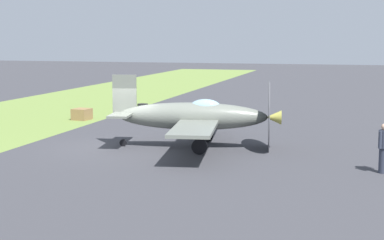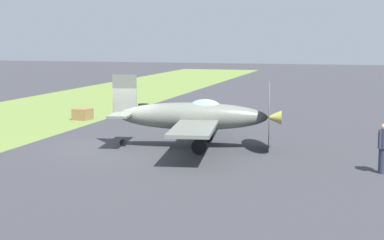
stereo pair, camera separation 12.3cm
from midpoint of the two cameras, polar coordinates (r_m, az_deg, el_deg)
ground_plane at (r=25.38m, az=-7.17°, el=-2.65°), size 160.00×160.00×0.00m
airplane_lead at (r=24.93m, az=0.19°, el=0.35°), size 9.09×7.23×3.22m
ground_crew_chief at (r=21.39m, az=17.80°, el=-2.49°), size 0.56×0.38×1.73m
fuel_drum at (r=33.74m, az=-4.86°, el=0.80°), size 0.60×0.60×0.90m
supply_crate at (r=34.11m, az=-10.65°, el=0.55°), size 1.01×1.01×0.64m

